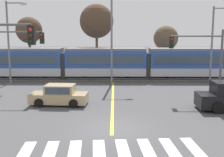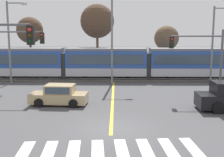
% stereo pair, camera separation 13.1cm
% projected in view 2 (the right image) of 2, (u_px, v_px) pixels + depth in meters
% --- Properties ---
extents(ground_plane, '(200.00, 200.00, 0.00)m').
position_uv_depth(ground_plane, '(111.00, 128.00, 15.77)').
color(ground_plane, '#474749').
extents(track_bed, '(120.00, 4.00, 0.18)m').
position_uv_depth(track_bed, '(114.00, 79.00, 32.45)').
color(track_bed, '#4C4742').
rests_on(track_bed, ground).
extents(rail_near, '(120.00, 0.08, 0.10)m').
position_uv_depth(rail_near, '(114.00, 78.00, 31.72)').
color(rail_near, '#939399').
rests_on(rail_near, track_bed).
extents(rail_far, '(120.00, 0.08, 0.10)m').
position_uv_depth(rail_far, '(114.00, 76.00, 33.14)').
color(rail_far, '#939399').
rests_on(rail_far, track_bed).
extents(light_rail_tram, '(28.00, 2.64, 3.43)m').
position_uv_depth(light_rail_tram, '(106.00, 62.00, 32.15)').
color(light_rail_tram, '#B7BAC1').
rests_on(light_rail_tram, track_bed).
extents(crosswalk_stripe_0, '(0.77, 2.83, 0.01)m').
position_uv_depth(crosswalk_stripe_0, '(23.00, 154.00, 12.41)').
color(crosswalk_stripe_0, silver).
rests_on(crosswalk_stripe_0, ground).
extents(crosswalk_stripe_1, '(0.77, 2.83, 0.01)m').
position_uv_depth(crosswalk_stripe_1, '(48.00, 153.00, 12.48)').
color(crosswalk_stripe_1, silver).
rests_on(crosswalk_stripe_1, ground).
extents(crosswalk_stripe_2, '(0.77, 2.83, 0.01)m').
position_uv_depth(crosswalk_stripe_2, '(73.00, 152.00, 12.54)').
color(crosswalk_stripe_2, silver).
rests_on(crosswalk_stripe_2, ground).
extents(crosswalk_stripe_3, '(0.77, 2.83, 0.01)m').
position_uv_depth(crosswalk_stripe_3, '(98.00, 152.00, 12.61)').
color(crosswalk_stripe_3, silver).
rests_on(crosswalk_stripe_3, ground).
extents(crosswalk_stripe_4, '(0.77, 2.83, 0.01)m').
position_uv_depth(crosswalk_stripe_4, '(122.00, 151.00, 12.68)').
color(crosswalk_stripe_4, silver).
rests_on(crosswalk_stripe_4, ground).
extents(crosswalk_stripe_5, '(0.77, 2.83, 0.01)m').
position_uv_depth(crosswalk_stripe_5, '(146.00, 150.00, 12.74)').
color(crosswalk_stripe_5, silver).
rests_on(crosswalk_stripe_5, ground).
extents(crosswalk_stripe_6, '(0.77, 2.83, 0.01)m').
position_uv_depth(crosswalk_stripe_6, '(170.00, 150.00, 12.81)').
color(crosswalk_stripe_6, silver).
rests_on(crosswalk_stripe_6, ground).
extents(crosswalk_stripe_7, '(0.77, 2.83, 0.01)m').
position_uv_depth(crosswalk_stripe_7, '(194.00, 149.00, 12.88)').
color(crosswalk_stripe_7, silver).
rests_on(crosswalk_stripe_7, ground).
extents(lane_centre_line, '(0.20, 16.08, 0.01)m').
position_uv_depth(lane_centre_line, '(113.00, 100.00, 22.56)').
color(lane_centre_line, gold).
rests_on(lane_centre_line, ground).
extents(sedan_crossing, '(4.30, 2.12, 1.52)m').
position_uv_depth(sedan_crossing, '(59.00, 95.00, 20.86)').
color(sedan_crossing, tan).
rests_on(sedan_crossing, ground).
extents(traffic_light_mid_right, '(4.25, 0.38, 5.57)m').
position_uv_depth(traffic_light_mid_right, '(203.00, 54.00, 22.15)').
color(traffic_light_mid_right, '#515459').
rests_on(traffic_light_mid_right, ground).
extents(traffic_light_mid_left, '(4.25, 0.38, 5.96)m').
position_uv_depth(traffic_light_mid_left, '(11.00, 50.00, 22.74)').
color(traffic_light_mid_left, '#515459').
rests_on(traffic_light_mid_left, ground).
extents(street_lamp_west, '(2.16, 0.28, 8.53)m').
position_uv_depth(street_lamp_west, '(11.00, 38.00, 29.12)').
color(street_lamp_west, slate).
rests_on(street_lamp_west, ground).
extents(street_lamp_centre, '(2.47, 0.28, 9.37)m').
position_uv_depth(street_lamp_centre, '(114.00, 33.00, 28.49)').
color(street_lamp_centre, slate).
rests_on(street_lamp_centre, ground).
extents(street_lamp_east, '(2.18, 0.28, 8.01)m').
position_uv_depth(street_lamp_east, '(215.00, 40.00, 29.10)').
color(street_lamp_east, slate).
rests_on(street_lamp_east, ground).
extents(bare_tree_far_west, '(3.36, 3.36, 7.36)m').
position_uv_depth(bare_tree_far_west, '(30.00, 30.00, 36.01)').
color(bare_tree_far_west, brown).
rests_on(bare_tree_far_west, ground).
extents(bare_tree_west, '(4.37, 4.37, 9.02)m').
position_uv_depth(bare_tree_west, '(97.00, 21.00, 36.17)').
color(bare_tree_west, brown).
rests_on(bare_tree_west, ground).
extents(bare_tree_east, '(3.19, 3.19, 6.27)m').
position_uv_depth(bare_tree_east, '(166.00, 38.00, 36.44)').
color(bare_tree_east, brown).
rests_on(bare_tree_east, ground).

